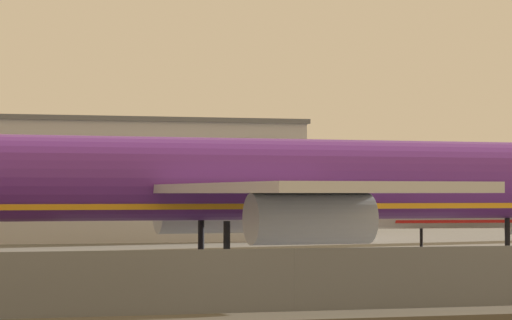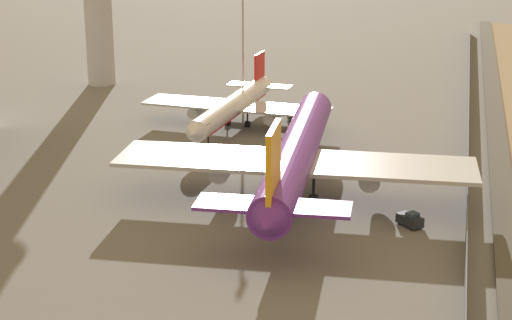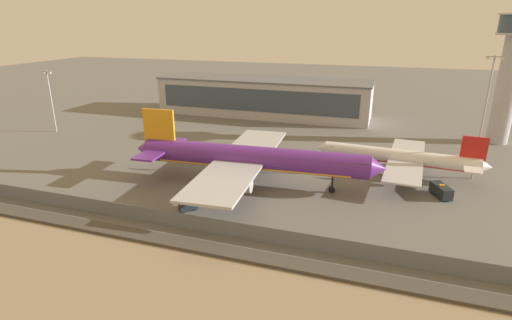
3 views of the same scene
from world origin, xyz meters
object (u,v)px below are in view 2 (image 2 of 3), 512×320
object	(u,v)px
baggage_tug	(410,220)
apron_light_mast_apron_east	(243,28)
cargo_jet_purple	(296,155)
ops_van	(304,113)
passenger_jet_white_red	(234,106)

from	to	relation	value
baggage_tug	apron_light_mast_apron_east	world-z (taller)	apron_light_mast_apron_east
baggage_tug	apron_light_mast_apron_east	distance (m)	61.95
cargo_jet_purple	ops_van	xyz separation A→B (m)	(37.09, 5.74, -4.38)
apron_light_mast_apron_east	cargo_jet_purple	bearing A→B (deg)	-157.65
cargo_jet_purple	baggage_tug	xyz separation A→B (m)	(-6.31, -14.78, -4.85)
ops_van	apron_light_mast_apron_east	bearing A→B (deg)	59.77
cargo_jet_purple	baggage_tug	distance (m)	16.79
cargo_jet_purple	ops_van	distance (m)	37.79
baggage_tug	apron_light_mast_apron_east	bearing A→B (deg)	33.09
ops_van	apron_light_mast_apron_east	distance (m)	19.38
passenger_jet_white_red	baggage_tug	size ratio (longest dim) A/B	10.65
cargo_jet_purple	apron_light_mast_apron_east	size ratio (longest dim) A/B	2.03
passenger_jet_white_red	baggage_tug	bearing A→B (deg)	-139.39
passenger_jet_white_red	ops_van	xyz separation A→B (m)	(7.54, -10.23, -2.59)
cargo_jet_purple	ops_van	world-z (taller)	cargo_jet_purple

